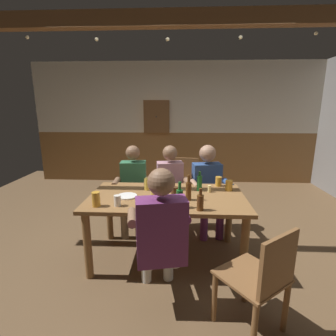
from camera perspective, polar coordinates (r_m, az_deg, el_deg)
ground_plane at (r=3.26m, az=-0.12°, el=-18.01°), size 7.52×7.52×0.00m
back_wall_upper at (r=5.81m, az=1.50°, el=15.45°), size 6.27×0.12×1.52m
back_wall_wainscot at (r=5.92m, az=1.42°, el=2.50°), size 6.27×0.12×1.14m
ceiling_beam at (r=2.99m, az=-0.04°, el=30.44°), size 5.64×0.14×0.16m
dining_table at (r=2.84m, az=-0.27°, el=-8.20°), size 1.70×0.95×0.75m
person_0 at (r=3.55m, az=-7.83°, el=-3.90°), size 0.50×0.53×1.19m
person_1 at (r=3.50m, az=0.59°, el=-3.92°), size 0.53×0.54×1.20m
person_2 at (r=3.52m, az=8.93°, el=-3.70°), size 0.56×0.55×1.21m
person_3 at (r=2.20m, az=-1.71°, el=-14.11°), size 0.59×0.58×1.25m
chair_empty_near_right at (r=2.15m, az=20.11°, el=-22.32°), size 0.62×0.62×0.88m
chair_empty_near_left at (r=4.21m, az=3.86°, el=-3.44°), size 0.50×0.50×0.88m
table_candle at (r=2.95m, az=9.25°, el=-4.61°), size 0.04×0.04×0.08m
condiment_caddy at (r=2.45m, az=-2.23°, el=-8.70°), size 0.14×0.10×0.05m
plate_0 at (r=2.81m, az=-9.16°, el=-6.23°), size 0.22×0.22×0.01m
bottle_0 at (r=2.66m, az=4.63°, el=-4.98°), size 0.06×0.06×0.27m
bottle_1 at (r=2.46m, az=2.61°, el=-6.70°), size 0.07×0.07×0.26m
bottle_2 at (r=2.97m, az=7.05°, el=-3.30°), size 0.06×0.06×0.23m
bottle_3 at (r=2.43m, az=7.23°, el=-7.52°), size 0.06×0.06×0.21m
pint_glass_0 at (r=3.05m, az=13.50°, el=-3.82°), size 0.08×0.08×0.12m
pint_glass_1 at (r=2.64m, az=-3.12°, el=-6.36°), size 0.07×0.07×0.11m
pint_glass_2 at (r=3.06m, az=-0.45°, el=-3.15°), size 0.07×0.07×0.14m
pint_glass_3 at (r=3.16m, az=-0.38°, el=-2.93°), size 0.08×0.08×0.11m
pint_glass_4 at (r=2.99m, az=-4.73°, el=-3.60°), size 0.07×0.07×0.14m
pint_glass_5 at (r=2.60m, az=-15.82°, el=-6.75°), size 0.08×0.08×0.15m
pint_glass_6 at (r=3.19m, az=11.25°, el=-2.97°), size 0.08×0.08×0.12m
pint_glass_7 at (r=2.57m, az=-11.26°, el=-7.19°), size 0.07×0.07×0.11m
pint_glass_8 at (r=2.75m, az=1.44°, el=-5.43°), size 0.08×0.08×0.12m
wall_dart_cabinet at (r=5.70m, az=-2.56°, el=11.43°), size 0.56×0.15×0.70m
string_lights at (r=2.90m, az=-0.10°, el=27.59°), size 4.42×0.04×0.12m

